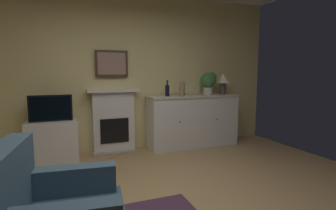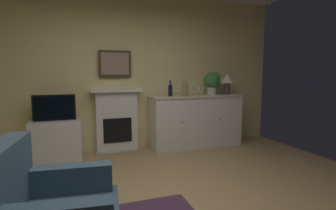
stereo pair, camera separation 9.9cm
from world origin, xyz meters
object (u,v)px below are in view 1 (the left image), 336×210
Objects in this scene: wine_bottle at (167,90)px; wine_glass_center at (196,89)px; wine_glass_left at (190,89)px; wine_glass_right at (199,89)px; vase_decorative at (182,88)px; potted_plant_small at (209,81)px; tv_set at (51,108)px; table_lamp at (223,80)px; fireplace_unit at (114,121)px; tv_cabinet at (53,141)px; sideboard_cabinet at (193,121)px; framed_picture at (112,64)px.

wine_glass_center is at bearing -8.37° from wine_bottle.
wine_glass_right is at bearing 20.02° from wine_glass_left.
wine_bottle is 0.27m from vase_decorative.
potted_plant_small is at bearing 1.58° from wine_bottle.
table_lamp is at bearing 0.15° from tv_set.
wine_glass_center is at bearing -174.76° from table_lamp.
wine_glass_left is at bearing -176.43° from table_lamp.
fireplace_unit reaches higher than tv_set.
wine_glass_right is 0.40m from vase_decorative.
wine_bottle is 0.43m from wine_glass_left.
vase_decorative is at bearing -176.81° from table_lamp.
potted_plant_small is at bearing 1.11° from tv_set.
tv_set is (-2.56, -0.04, -0.24)m from wine_glass_right.
wine_glass_left is at bearing 174.17° from wine_glass_center.
tv_cabinet is at bearing 90.00° from tv_set.
wine_glass_right is at bearing 176.08° from table_lamp.
wine_bottle is at bearing 0.90° from tv_set.
potted_plant_small is at bearing 11.85° from wine_glass_left.
wine_glass_right reaches higher than sideboard_cabinet.
vase_decorative is at bearing -15.81° from wine_bottle.
vase_decorative reaches higher than wine_glass_right.
wine_glass_center is 0.59× the size of vase_decorative.
fireplace_unit is 1.47× the size of tv_cabinet.
tv_cabinet is at bearing 178.28° from vase_decorative.
wine_glass_right is at bearing -177.16° from potted_plant_small.
potted_plant_small is at bearing 2.84° from wine_glass_right.
tv_set is (-2.42, -0.01, 0.36)m from sideboard_cabinet.
table_lamp is 0.65× the size of tv_set.
framed_picture is 1.90× the size of wine_bottle.
wine_glass_center is 2.46m from tv_set.
table_lamp reaches higher than sideboard_cabinet.
wine_glass_right is at bearing -5.15° from fireplace_unit.
fireplace_unit is 1.01m from tv_cabinet.
tv_set is 1.44× the size of potted_plant_small.
table_lamp is 0.93× the size of potted_plant_small.
potted_plant_small reaches higher than vase_decorative.
wine_bottle is 1.76× the size of wine_glass_left.
framed_picture is at bearing 169.26° from wine_glass_center.
tv_set is (-0.98, -0.19, 0.29)m from fireplace_unit.
sideboard_cabinet is at bearing -172.57° from potted_plant_small.
vase_decorative is (-0.17, -0.00, 0.02)m from wine_glass_left.
potted_plant_small reaches higher than wine_glass_center.
tv_set is (-2.34, 0.04, -0.24)m from wine_glass_left.
vase_decorative is at bearing -12.88° from framed_picture.
vase_decorative is (1.19, -0.23, 0.55)m from fireplace_unit.
wine_glass_center is at bearing -65.77° from sideboard_cabinet.
table_lamp is 0.30m from potted_plant_small.
wine_glass_right is 2.57m from tv_set.
sideboard_cabinet is at bearing -8.75° from framed_picture.
wine_bottle is 0.64m from wine_glass_right.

